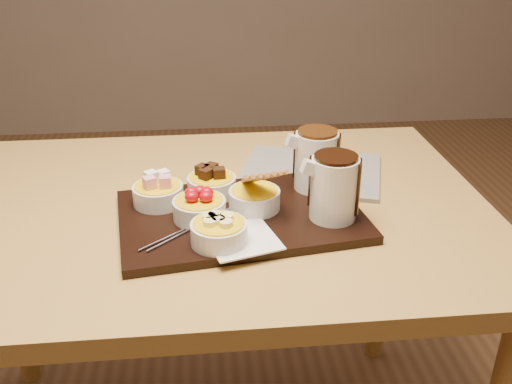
{
  "coord_description": "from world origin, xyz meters",
  "views": [
    {
      "loc": [
        0.02,
        -1.04,
        1.29
      ],
      "look_at": [
        0.11,
        -0.08,
        0.81
      ],
      "focal_mm": 40.0,
      "sensor_mm": 36.0,
      "label": 1
    }
  ],
  "objects": [
    {
      "name": "bowl_bananas",
      "position": [
        0.04,
        -0.19,
        0.79
      ],
      "size": [
        0.1,
        0.1,
        0.04
      ],
      "primitive_type": "cylinder",
      "color": "silver",
      "rests_on": "serving_board"
    },
    {
      "name": "bowl_marshmallows",
      "position": [
        -0.07,
        -0.03,
        0.79
      ],
      "size": [
        0.1,
        0.1,
        0.04
      ],
      "primitive_type": "cylinder",
      "color": "silver",
      "rests_on": "serving_board"
    },
    {
      "name": "newspaper",
      "position": [
        0.26,
        0.12,
        0.76
      ],
      "size": [
        0.37,
        0.33,
        0.01
      ],
      "primitive_type": "cube",
      "rotation": [
        0.0,
        0.0,
        -0.3
      ],
      "color": "beige",
      "rests_on": "dining_table"
    },
    {
      "name": "bowl_biscotti",
      "position": [
        0.11,
        -0.07,
        0.79
      ],
      "size": [
        0.1,
        0.1,
        0.04
      ],
      "primitive_type": "cylinder",
      "color": "silver",
      "rests_on": "serving_board"
    },
    {
      "name": "pitcher_milk_chocolate",
      "position": [
        0.25,
        0.01,
        0.83
      ],
      "size": [
        0.1,
        0.1,
        0.12
      ],
      "primitive_type": "cylinder",
      "rotation": [
        0.0,
        0.0,
        0.14
      ],
      "color": "silver",
      "rests_on": "serving_board"
    },
    {
      "name": "napkin",
      "position": [
        0.08,
        -0.18,
        0.77
      ],
      "size": [
        0.15,
        0.15,
        0.0
      ],
      "primitive_type": "cube",
      "rotation": [
        0.0,
        0.0,
        0.28
      ],
      "color": "white",
      "rests_on": "serving_board"
    },
    {
      "name": "serving_board",
      "position": [
        0.08,
        -0.08,
        0.76
      ],
      "size": [
        0.5,
        0.36,
        0.02
      ],
      "primitive_type": "cube",
      "rotation": [
        0.0,
        0.0,
        0.14
      ],
      "color": "black",
      "rests_on": "dining_table"
    },
    {
      "name": "bowl_cake",
      "position": [
        0.03,
        0.0,
        0.79
      ],
      "size": [
        0.1,
        0.1,
        0.04
      ],
      "primitive_type": "cylinder",
      "color": "silver",
      "rests_on": "serving_board"
    },
    {
      "name": "fondue_skewers",
      "position": [
        -0.0,
        -0.12,
        0.77
      ],
      "size": [
        0.19,
        0.22,
        0.01
      ],
      "primitive_type": null,
      "rotation": [
        0.0,
        0.0,
        -0.87
      ],
      "color": "silver",
      "rests_on": "serving_board"
    },
    {
      "name": "bowl_strawberries",
      "position": [
        0.01,
        -0.1,
        0.79
      ],
      "size": [
        0.1,
        0.1,
        0.04
      ],
      "primitive_type": "cylinder",
      "color": "silver",
      "rests_on": "serving_board"
    },
    {
      "name": "dining_table",
      "position": [
        0.0,
        0.0,
        0.65
      ],
      "size": [
        1.2,
        0.8,
        0.75
      ],
      "color": "#B68C43",
      "rests_on": "ground"
    },
    {
      "name": "pitcher_dark_chocolate",
      "position": [
        0.26,
        -0.12,
        0.83
      ],
      "size": [
        0.1,
        0.1,
        0.12
      ],
      "primitive_type": "cylinder",
      "rotation": [
        0.0,
        0.0,
        0.14
      ],
      "color": "silver",
      "rests_on": "serving_board"
    }
  ]
}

